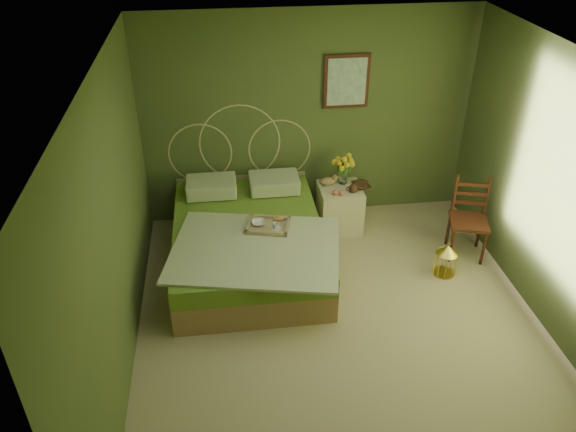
{
  "coord_description": "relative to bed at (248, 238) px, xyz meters",
  "views": [
    {
      "loc": [
        -1.06,
        -4.02,
        3.9
      ],
      "look_at": [
        -0.41,
        1.0,
        0.72
      ],
      "focal_mm": 35.0,
      "sensor_mm": 36.0,
      "label": 1
    }
  ],
  "objects": [
    {
      "name": "wall_right",
      "position": [
        2.83,
        -1.22,
        0.97
      ],
      "size": [
        0.0,
        4.5,
        4.5
      ],
      "primitive_type": "plane",
      "rotation": [
        1.57,
        0.0,
        -1.57
      ],
      "color": "#45572D",
      "rests_on": "floor"
    },
    {
      "name": "ceiling",
      "position": [
        0.83,
        -1.22,
        2.27
      ],
      "size": [
        4.5,
        4.5,
        0.0
      ],
      "primitive_type": "plane",
      "rotation": [
        3.14,
        0.0,
        0.0
      ],
      "color": "silver",
      "rests_on": "wall_back"
    },
    {
      "name": "cereal_bowl",
      "position": [
        0.12,
        -0.12,
        0.27
      ],
      "size": [
        0.17,
        0.17,
        0.04
      ],
      "primitive_type": "imported",
      "rotation": [
        0.0,
        0.0,
        0.13
      ],
      "color": "white",
      "rests_on": "bed"
    },
    {
      "name": "wall_back",
      "position": [
        0.83,
        1.03,
        0.97
      ],
      "size": [
        4.0,
        0.0,
        4.0
      ],
      "primitive_type": "plane",
      "rotation": [
        1.57,
        0.0,
        0.0
      ],
      "color": "#45572D",
      "rests_on": "floor"
    },
    {
      "name": "chair",
      "position": [
        2.51,
        -0.1,
        0.19
      ],
      "size": [
        0.52,
        0.52,
        0.94
      ],
      "rotation": [
        0.0,
        0.0,
        -0.28
      ],
      "color": "#391A0F",
      "rests_on": "floor"
    },
    {
      "name": "bed",
      "position": [
        0.0,
        0.0,
        0.0
      ],
      "size": [
        1.93,
        2.44,
        1.51
      ],
      "color": "tan",
      "rests_on": "floor"
    },
    {
      "name": "floor",
      "position": [
        0.83,
        -1.22,
        -0.33
      ],
      "size": [
        4.5,
        4.5,
        0.0
      ],
      "primitive_type": "plane",
      "color": "tan",
      "rests_on": "ground"
    },
    {
      "name": "birdcage",
      "position": [
        2.16,
        -0.51,
        -0.15
      ],
      "size": [
        0.25,
        0.25,
        0.37
      ],
      "rotation": [
        0.0,
        0.0,
        0.0
      ],
      "color": "gold",
      "rests_on": "floor"
    },
    {
      "name": "book_upper",
      "position": [
        1.36,
        0.6,
        0.27
      ],
      "size": [
        0.21,
        0.25,
        0.02
      ],
      "primitive_type": "imported",
      "rotation": [
        0.0,
        0.0,
        -0.27
      ],
      "color": "#472819",
      "rests_on": "nightstand"
    },
    {
      "name": "coffee_cup",
      "position": [
        0.3,
        -0.23,
        0.29
      ],
      "size": [
        0.09,
        0.09,
        0.07
      ],
      "primitive_type": "imported",
      "rotation": [
        0.0,
        0.0,
        -0.19
      ],
      "color": "white",
      "rests_on": "bed"
    },
    {
      "name": "nightstand",
      "position": [
        1.18,
        0.59,
        0.03
      ],
      "size": [
        0.51,
        0.51,
        0.99
      ],
      "color": "beige",
      "rests_on": "floor"
    },
    {
      "name": "book_lower",
      "position": [
        1.36,
        0.6,
        0.25
      ],
      "size": [
        0.21,
        0.26,
        0.02
      ],
      "primitive_type": "imported",
      "rotation": [
        0.0,
        0.0,
        0.2
      ],
      "color": "#381E0F",
      "rests_on": "nightstand"
    },
    {
      "name": "wall_art",
      "position": [
        1.28,
        1.0,
        1.42
      ],
      "size": [
        0.54,
        0.04,
        0.64
      ],
      "color": "#391A0F",
      "rests_on": "wall_back"
    },
    {
      "name": "wall_left",
      "position": [
        -1.17,
        -1.22,
        0.97
      ],
      "size": [
        0.0,
        4.5,
        4.5
      ],
      "primitive_type": "plane",
      "rotation": [
        1.57,
        0.0,
        1.57
      ],
      "color": "#45572D",
      "rests_on": "floor"
    }
  ]
}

